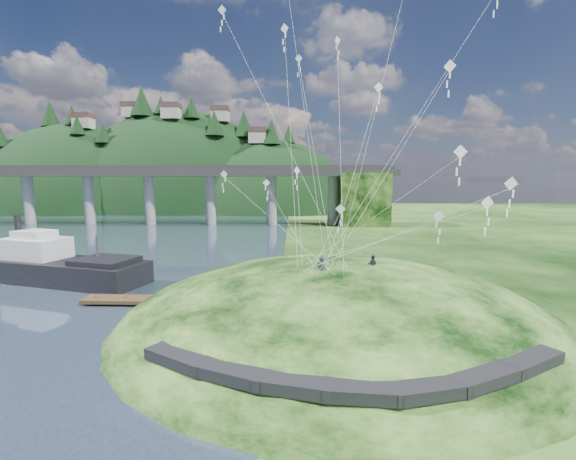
{
  "coord_description": "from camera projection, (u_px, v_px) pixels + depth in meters",
  "views": [
    {
      "loc": [
        4.43,
        -27.23,
        11.35
      ],
      "look_at": [
        4.0,
        6.0,
        7.0
      ],
      "focal_mm": 24.0,
      "sensor_mm": 36.0,
      "label": 1
    }
  ],
  "objects": [
    {
      "name": "kite_flyers",
      "position": [
        346.0,
        256.0,
        28.32
      ],
      "size": [
        4.87,
        2.46,
        1.96
      ],
      "color": "#23262F",
      "rests_on": "ground"
    },
    {
      "name": "work_barge",
      "position": [
        54.0,
        265.0,
        43.15
      ],
      "size": [
        21.96,
        11.54,
        7.42
      ],
      "color": "black",
      "rests_on": "ground"
    },
    {
      "name": "bridge",
      "position": [
        171.0,
        186.0,
        97.08
      ],
      "size": [
        160.0,
        11.0,
        15.0
      ],
      "color": "#2D2B2B",
      "rests_on": "ground"
    },
    {
      "name": "ground",
      "position": [
        233.0,
        334.0,
        28.53
      ],
      "size": [
        320.0,
        320.0,
        0.0
      ],
      "primitive_type": "plane",
      "color": "black",
      "rests_on": "ground"
    },
    {
      "name": "kite_swarm",
      "position": [
        364.0,
        95.0,
        28.95
      ],
      "size": [
        20.54,
        16.32,
        19.66
      ],
      "color": "white",
      "rests_on": "ground"
    },
    {
      "name": "grass_hill",
      "position": [
        338.0,
        342.0,
        30.6
      ],
      "size": [
        36.0,
        32.0,
        13.0
      ],
      "color": "black",
      "rests_on": "ground"
    },
    {
      "name": "footpath",
      "position": [
        356.0,
        374.0,
        18.5
      ],
      "size": [
        22.29,
        5.84,
        0.83
      ],
      "color": "black",
      "rests_on": "ground"
    },
    {
      "name": "far_ridge",
      "position": [
        171.0,
        228.0,
        151.18
      ],
      "size": [
        153.0,
        70.0,
        94.5
      ],
      "color": "black",
      "rests_on": "ground"
    },
    {
      "name": "wooden_dock",
      "position": [
        156.0,
        300.0,
        35.24
      ],
      "size": [
        13.34,
        2.44,
        0.95
      ],
      "color": "#3B2918",
      "rests_on": "ground"
    }
  ]
}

